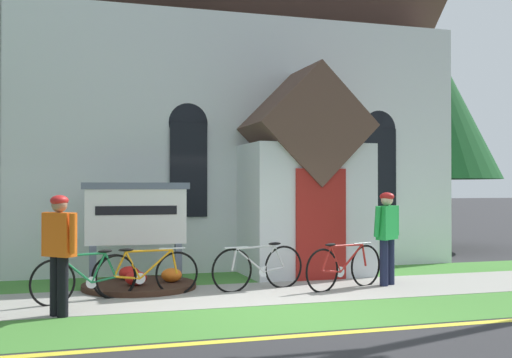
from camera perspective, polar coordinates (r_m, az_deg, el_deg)
name	(u,v)px	position (r m, az deg, el deg)	size (l,w,h in m)	color
ground	(218,274)	(12.93, -3.38, -8.51)	(140.00, 140.00, 0.00)	#2B2B2D
sidewalk_slab	(220,295)	(10.47, -3.27, -10.34)	(32.00, 2.16, 0.01)	#99968E
grass_verge	(255,319)	(8.61, -0.09, -12.46)	(32.00, 1.76, 0.01)	#427F33
church_lawn	(196,279)	(12.27, -5.38, -8.91)	(24.00, 1.58, 0.01)	#427F33
curb_paint_stripe	(281,337)	(7.66, 2.22, -13.96)	(28.00, 0.16, 0.01)	yellow
church_building	(146,73)	(16.85, -9.84, 9.36)	(12.79, 9.94, 13.15)	silver
church_sign	(136,218)	(11.63, -10.66, -3.41)	(1.92, 0.15, 1.83)	slate
flower_bed	(141,284)	(11.28, -10.29, -9.22)	(1.95, 1.95, 0.34)	#382319
bicycle_black	(259,267)	(10.95, 0.25, -7.91)	(1.73, 0.39, 0.82)	black
bicycle_orange	(344,267)	(11.14, 7.91, -7.77)	(1.71, 0.69, 0.83)	black
bicycle_red	(86,278)	(10.17, -14.99, -8.53)	(1.61, 0.69, 0.80)	black
bicycle_white	(146,273)	(10.47, -9.85, -8.30)	(1.73, 0.19, 0.80)	black
cyclist_in_red_jersey	(387,231)	(11.58, 11.65, -4.59)	(0.60, 0.42, 1.66)	#191E38
cyclist_in_yellow_jersey	(59,246)	(9.06, -17.20, -5.72)	(0.47, 0.61, 1.65)	black
roadside_conifer	(424,101)	(19.07, 14.77, 6.77)	(4.32, 4.32, 6.49)	#4C3823
distant_hill	(21,203)	(70.85, -20.28, -2.05)	(86.58, 44.46, 16.17)	#847A5B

